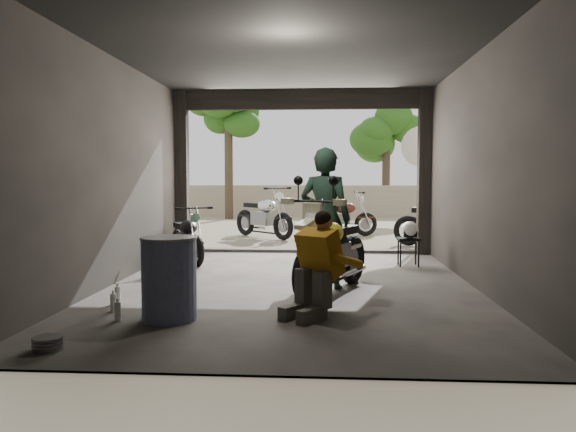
# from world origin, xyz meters

# --- Properties ---
(ground) EXTENTS (80.00, 80.00, 0.00)m
(ground) POSITION_xyz_m (0.00, 0.00, 0.00)
(ground) COLOR #7A6D56
(ground) RESTS_ON ground
(garage) EXTENTS (7.00, 7.13, 3.20)m
(garage) POSITION_xyz_m (0.00, 0.55, 1.28)
(garage) COLOR #2D2B28
(garage) RESTS_ON ground
(boundary_wall) EXTENTS (18.00, 0.30, 1.20)m
(boundary_wall) POSITION_xyz_m (0.00, 14.00, 0.60)
(boundary_wall) COLOR gray
(boundary_wall) RESTS_ON ground
(tree_left) EXTENTS (2.20, 2.20, 5.60)m
(tree_left) POSITION_xyz_m (-3.00, 12.50, 3.99)
(tree_left) COLOR #382B1E
(tree_left) RESTS_ON ground
(tree_right) EXTENTS (2.20, 2.20, 5.00)m
(tree_right) POSITION_xyz_m (2.80, 14.00, 3.56)
(tree_right) COLOR #382B1E
(tree_right) RESTS_ON ground
(main_bike) EXTENTS (1.50, 2.06, 1.27)m
(main_bike) POSITION_xyz_m (0.56, -0.37, 0.64)
(main_bike) COLOR white
(main_bike) RESTS_ON ground
(left_bike) EXTENTS (1.30, 1.60, 1.01)m
(left_bike) POSITION_xyz_m (-2.00, 2.18, 0.51)
(left_bike) COLOR black
(left_bike) RESTS_ON ground
(outside_bike_a) EXTENTS (1.89, 1.88, 1.28)m
(outside_bike_a) POSITION_xyz_m (-1.07, 6.25, 0.64)
(outside_bike_a) COLOR black
(outside_bike_a) RESTS_ON ground
(outside_bike_b) EXTENTS (1.83, 1.11, 1.15)m
(outside_bike_b) POSITION_xyz_m (0.86, 6.65, 0.58)
(outside_bike_b) COLOR #4B1B12
(outside_bike_b) RESTS_ON ground
(outside_bike_c) EXTENTS (2.02, 1.37, 1.27)m
(outside_bike_c) POSITION_xyz_m (3.01, 4.60, 0.63)
(outside_bike_c) COLOR black
(outside_bike_c) RESTS_ON ground
(rider) EXTENTS (0.80, 0.64, 1.92)m
(rider) POSITION_xyz_m (0.46, -0.06, 0.96)
(rider) COLOR black
(rider) RESTS_ON ground
(mechanic) EXTENTS (0.91, 0.96, 1.12)m
(mechanic) POSITION_xyz_m (0.33, -1.67, 0.56)
(mechanic) COLOR #C88F1A
(mechanic) RESTS_ON ground
(stool) EXTENTS (0.36, 0.36, 0.50)m
(stool) POSITION_xyz_m (1.87, 1.88, 0.42)
(stool) COLOR black
(stool) RESTS_ON ground
(helmet) EXTENTS (0.37, 0.38, 0.28)m
(helmet) POSITION_xyz_m (1.89, 1.85, 0.64)
(helmet) COLOR white
(helmet) RESTS_ON stool
(oil_drum) EXTENTS (0.67, 0.67, 0.89)m
(oil_drum) POSITION_xyz_m (-1.17, -1.92, 0.44)
(oil_drum) COLOR #434E71
(oil_drum) RESTS_ON ground
(sign_post) EXTENTS (0.87, 0.08, 2.61)m
(sign_post) POSITION_xyz_m (2.53, 4.65, 1.78)
(sign_post) COLOR black
(sign_post) RESTS_ON ground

